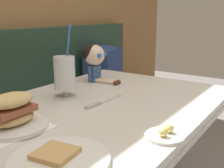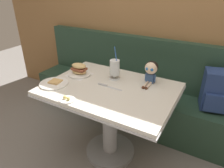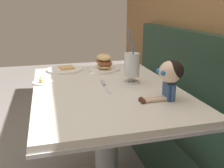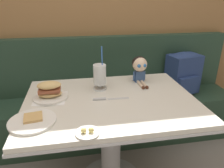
# 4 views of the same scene
# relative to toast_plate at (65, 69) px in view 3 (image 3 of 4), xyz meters

# --- Properties ---
(booth_bench) EXTENTS (2.60, 0.48, 1.00)m
(booth_bench) POSITION_rel_toast_plate_xyz_m (0.45, 0.82, -0.42)
(booth_bench) COLOR #233D2D
(booth_bench) RESTS_ON ground
(diner_table) EXTENTS (1.11, 0.81, 0.74)m
(diner_table) POSITION_rel_toast_plate_xyz_m (0.45, 0.19, -0.21)
(diner_table) COLOR silver
(diner_table) RESTS_ON ground
(toast_plate) EXTENTS (0.25, 0.25, 0.03)m
(toast_plate) POSITION_rel_toast_plate_xyz_m (0.00, 0.00, 0.00)
(toast_plate) COLOR white
(toast_plate) RESTS_ON diner_table
(milkshake_glass) EXTENTS (0.10, 0.10, 0.31)m
(milkshake_glass) POSITION_rel_toast_plate_xyz_m (0.41, 0.36, 0.09)
(milkshake_glass) COLOR silver
(milkshake_glass) RESTS_ON diner_table
(sandwich_plate) EXTENTS (0.22, 0.22, 0.12)m
(sandwich_plate) POSITION_rel_toast_plate_xyz_m (0.07, 0.27, 0.04)
(sandwich_plate) COLOR white
(sandwich_plate) RESTS_ON diner_table
(butter_saucer) EXTENTS (0.12, 0.12, 0.04)m
(butter_saucer) POSITION_rel_toast_plate_xyz_m (0.28, -0.15, 0.00)
(butter_saucer) COLOR white
(butter_saucer) RESTS_ON diner_table
(butter_knife) EXTENTS (0.24, 0.03, 0.01)m
(butter_knife) POSITION_rel_toast_plate_xyz_m (0.42, 0.19, -0.00)
(butter_knife) COLOR silver
(butter_knife) RESTS_ON diner_table
(seated_doll) EXTENTS (0.12, 0.22, 0.20)m
(seated_doll) POSITION_rel_toast_plate_xyz_m (0.72, 0.45, 0.12)
(seated_doll) COLOR #385689
(seated_doll) RESTS_ON diner_table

